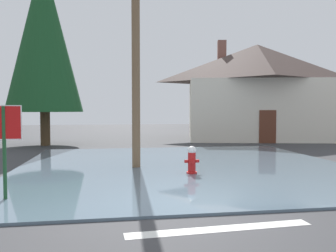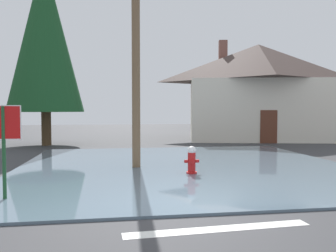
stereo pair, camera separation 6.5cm
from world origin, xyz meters
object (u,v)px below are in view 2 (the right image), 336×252
(utility_pole, at_px, (136,42))
(pine_tree_tall_left, at_px, (45,35))
(stop_sign_near, at_px, (3,133))
(fire_hydrant, at_px, (192,161))
(house, at_px, (258,90))

(utility_pole, xyz_separation_m, pine_tree_tall_left, (-4.62, 8.44, 1.92))
(utility_pole, bearing_deg, stop_sign_near, -129.63)
(utility_pole, bearing_deg, fire_hydrant, -41.68)
(fire_hydrant, relative_size, house, 0.08)
(stop_sign_near, height_order, utility_pole, utility_pole)
(fire_hydrant, distance_m, utility_pole, 4.44)
(fire_hydrant, bearing_deg, stop_sign_near, -153.96)
(stop_sign_near, bearing_deg, house, 50.16)
(stop_sign_near, relative_size, fire_hydrant, 2.34)
(stop_sign_near, xyz_separation_m, house, (12.15, 14.57, 1.88))
(fire_hydrant, distance_m, house, 14.62)
(fire_hydrant, height_order, house, house)
(fire_hydrant, height_order, pine_tree_tall_left, pine_tree_tall_left)
(utility_pole, bearing_deg, house, 50.09)
(house, height_order, pine_tree_tall_left, pine_tree_tall_left)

